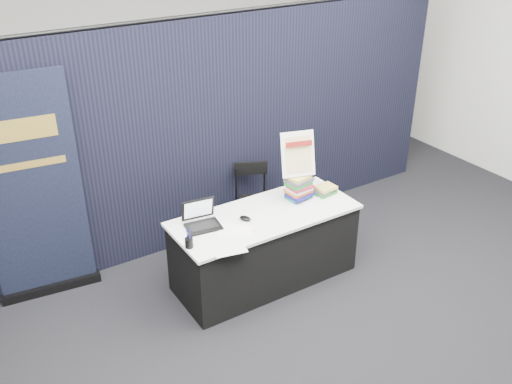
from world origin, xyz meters
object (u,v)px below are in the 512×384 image
(book_stack_tall, at_px, (299,187))
(book_stack_short, at_px, (325,190))
(info_sign, at_px, (298,155))
(stacking_chair, at_px, (258,198))
(laptop, at_px, (201,220))
(pullup_banner, at_px, (35,204))
(display_table, at_px, (265,247))

(book_stack_tall, height_order, book_stack_short, book_stack_tall)
(info_sign, bearing_deg, book_stack_short, -1.83)
(book_stack_tall, bearing_deg, stacking_chair, 95.98)
(book_stack_tall, distance_m, stacking_chair, 0.76)
(laptop, height_order, pullup_banner, pullup_banner)
(laptop, xyz_separation_m, pullup_banner, (-1.25, 0.81, 0.16))
(book_stack_short, bearing_deg, display_table, -179.09)
(laptop, distance_m, stacking_chair, 1.19)
(info_sign, xyz_separation_m, pullup_banner, (-2.30, 0.84, -0.25))
(display_table, xyz_separation_m, pullup_banner, (-1.86, 0.95, 0.59))
(book_stack_short, xyz_separation_m, info_sign, (-0.29, 0.10, 0.42))
(book_stack_short, height_order, stacking_chair, stacking_chair)
(display_table, distance_m, pullup_banner, 2.17)
(pullup_banner, distance_m, stacking_chair, 2.30)
(book_stack_tall, relative_size, info_sign, 0.56)
(book_stack_short, bearing_deg, stacking_chair, 116.64)
(laptop, bearing_deg, book_stack_tall, 4.93)
(book_stack_short, distance_m, pullup_banner, 2.76)
(book_stack_short, height_order, info_sign, info_sign)
(laptop, bearing_deg, display_table, -4.41)
(laptop, relative_size, book_stack_tall, 1.34)
(book_stack_tall, xyz_separation_m, pullup_banner, (-2.30, 0.87, 0.09))
(laptop, distance_m, pullup_banner, 1.50)
(laptop, xyz_separation_m, stacking_chair, (0.99, 0.59, -0.33))
(pullup_banner, bearing_deg, book_stack_tall, -13.94)
(book_stack_short, bearing_deg, book_stack_tall, 167.10)
(pullup_banner, relative_size, stacking_chair, 2.54)
(stacking_chair, bearing_deg, laptop, -124.35)
(info_sign, relative_size, pullup_banner, 0.21)
(info_sign, bearing_deg, laptop, -164.66)
(display_table, xyz_separation_m, info_sign, (0.45, 0.11, 0.84))
(laptop, height_order, book_stack_tall, book_stack_tall)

